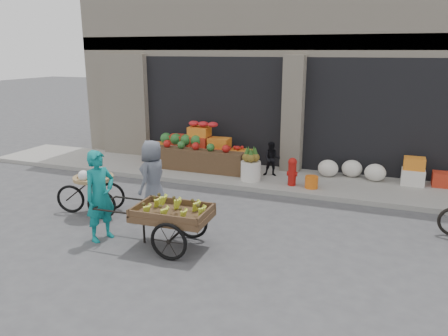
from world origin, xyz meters
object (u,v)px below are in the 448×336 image
at_px(orange_bucket, 311,182).
at_px(tricycle_cart, 94,188).
at_px(fire_hydrant, 292,170).
at_px(pineapple_bin, 251,171).
at_px(vendor_woman, 100,196).
at_px(vendor_grey, 153,177).
at_px(seated_person, 272,159).
at_px(banana_cart, 170,211).

xyz_separation_m(orange_bucket, tricycle_cart, (-4.07, -3.10, 0.30)).
bearing_deg(tricycle_cart, fire_hydrant, 26.68).
xyz_separation_m(pineapple_bin, fire_hydrant, (1.10, -0.05, 0.13)).
distance_m(vendor_woman, vendor_grey, 1.55).
bearing_deg(vendor_grey, seated_person, 154.84).
xyz_separation_m(pineapple_bin, orange_bucket, (1.60, -0.10, -0.10)).
xyz_separation_m(seated_person, banana_cart, (-0.58, -4.69, 0.10)).
bearing_deg(vendor_woman, fire_hydrant, -14.55).
distance_m(orange_bucket, seated_person, 1.42).
distance_m(tricycle_cart, vendor_grey, 1.27).
height_order(tricycle_cart, vendor_grey, vendor_grey).
xyz_separation_m(fire_hydrant, seated_person, (-0.70, 0.65, 0.08)).
bearing_deg(banana_cart, pineapple_bin, 85.48).
xyz_separation_m(seated_person, vendor_woman, (-1.92, -4.84, 0.26)).
bearing_deg(fire_hydrant, seated_person, 137.12).
height_order(fire_hydrant, banana_cart, banana_cart).
bearing_deg(vendor_woman, tricycle_cart, 59.97).
distance_m(orange_bucket, vendor_grey, 3.95).
relative_size(seated_person, banana_cart, 0.41).
height_order(fire_hydrant, seated_person, seated_person).
relative_size(pineapple_bin, vendor_grey, 0.33).
bearing_deg(tricycle_cart, banana_cart, -36.01).
relative_size(pineapple_bin, vendor_woman, 0.31).
bearing_deg(vendor_woman, orange_bucket, -19.53).
bearing_deg(fire_hydrant, vendor_grey, -132.43).
bearing_deg(pineapple_bin, orange_bucket, -3.58).
bearing_deg(orange_bucket, seated_person, 149.74).
bearing_deg(pineapple_bin, vendor_grey, -116.08).
xyz_separation_m(pineapple_bin, vendor_woman, (-1.52, -4.24, 0.48)).
bearing_deg(seated_person, vendor_grey, -127.55).
bearing_deg(fire_hydrant, banana_cart, -107.58).
height_order(vendor_woman, tricycle_cart, vendor_woman).
relative_size(orange_bucket, banana_cart, 0.14).
relative_size(fire_hydrant, orange_bucket, 2.22).
distance_m(fire_hydrant, seated_person, 0.96).
relative_size(pineapple_bin, fire_hydrant, 0.73).
bearing_deg(vendor_grey, orange_bucket, 134.05).
height_order(orange_bucket, tricycle_cart, tricycle_cart).
bearing_deg(vendor_woman, vendor_grey, 10.04).
distance_m(orange_bucket, tricycle_cart, 5.13).
bearing_deg(seated_person, fire_hydrant, -52.88).
height_order(pineapple_bin, vendor_woman, vendor_woman).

